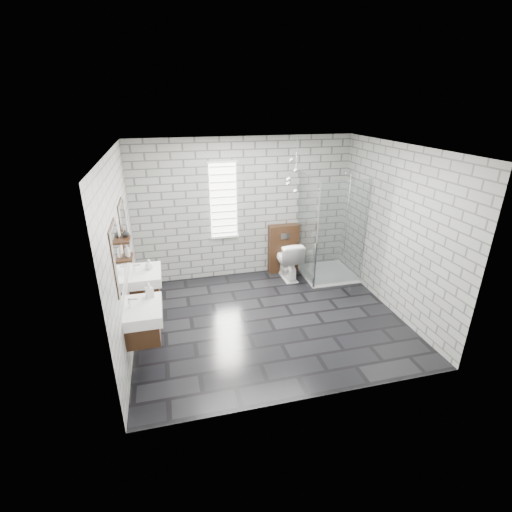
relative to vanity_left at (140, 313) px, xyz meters
name	(u,v)px	position (x,y,z in m)	size (l,w,h in m)	color
floor	(269,319)	(1.91, 0.59, -0.77)	(4.20, 3.60, 0.02)	black
ceiling	(271,147)	(1.91, 0.59, 1.95)	(4.20, 3.60, 0.02)	white
wall_back	(244,209)	(1.91, 2.40, 0.59)	(4.20, 0.02, 2.70)	#9B9B96
wall_front	(317,301)	(1.91, -1.22, 0.59)	(4.20, 0.02, 2.70)	#9B9B96
wall_left	(121,255)	(-0.20, 0.59, 0.59)	(0.02, 3.60, 2.70)	#9B9B96
wall_right	(395,230)	(4.02, 0.59, 0.59)	(0.02, 3.60, 2.70)	#9B9B96
vanity_left	(140,313)	(0.00, 0.00, 0.00)	(0.47, 0.70, 1.57)	#3A2212
vanity_right	(143,277)	(0.00, 1.08, 0.00)	(0.47, 0.70, 1.57)	#3A2212
shelf_lower	(127,258)	(-0.12, 0.54, 0.56)	(0.14, 0.30, 0.03)	#3A2212
shelf_upper	(125,240)	(-0.12, 0.54, 0.82)	(0.14, 0.30, 0.03)	#3A2212
window	(223,201)	(1.51, 2.38, 0.79)	(0.56, 0.05, 1.48)	white
cistern_panel	(283,248)	(2.69, 2.29, -0.26)	(0.60, 0.20, 1.00)	#3A2212
flush_plate	(285,236)	(2.69, 2.19, 0.04)	(0.18, 0.01, 0.12)	silver
shower_enclosure	(326,255)	(3.41, 1.78, -0.25)	(1.00, 1.00, 2.03)	white
pendant_cluster	(292,176)	(2.70, 1.95, 1.27)	(0.25, 0.21, 0.98)	silver
toilet	(288,259)	(2.69, 1.99, -0.37)	(0.43, 0.76, 0.78)	white
soap_bottle_a	(149,290)	(0.13, 0.22, 0.20)	(0.10, 0.10, 0.21)	#B2B2B2
soap_bottle_b	(149,264)	(0.11, 1.14, 0.18)	(0.13, 0.13, 0.17)	#B2B2B2
soap_bottle_c	(127,251)	(-0.11, 0.54, 0.67)	(0.07, 0.07, 0.18)	#B2B2B2
vase	(125,233)	(-0.11, 0.62, 0.89)	(0.10, 0.10, 0.10)	#B2B2B2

